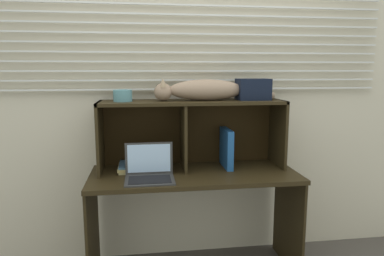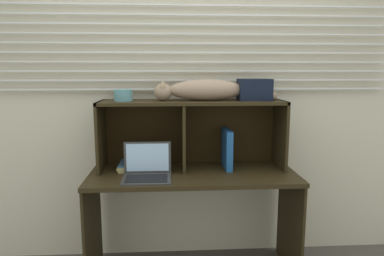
{
  "view_description": "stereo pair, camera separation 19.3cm",
  "coord_description": "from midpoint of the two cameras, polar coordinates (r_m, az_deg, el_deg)",
  "views": [
    {
      "loc": [
        -0.35,
        -2.13,
        1.47
      ],
      "look_at": [
        0.0,
        0.33,
        1.05
      ],
      "focal_mm": 32.9,
      "sensor_mm": 36.0,
      "label": 1
    },
    {
      "loc": [
        -0.16,
        -2.15,
        1.47
      ],
      "look_at": [
        0.0,
        0.33,
        1.05
      ],
      "focal_mm": 32.9,
      "sensor_mm": 36.0,
      "label": 2
    }
  ],
  "objects": [
    {
      "name": "small_basket",
      "position": [
        2.49,
        -8.92,
        5.26
      ],
      "size": [
        0.13,
        0.13,
        0.08
      ],
      "primitive_type": "cylinder",
      "color": "teal",
      "rests_on": "hutch_shelf_unit"
    },
    {
      "name": "book_stack",
      "position": [
        2.57,
        -7.52,
        -6.09
      ],
      "size": [
        0.19,
        0.23,
        0.05
      ],
      "color": "tan",
      "rests_on": "desk"
    },
    {
      "name": "hutch_shelf_unit",
      "position": [
        2.54,
        1.95,
        1.04
      ],
      "size": [
        1.31,
        0.34,
        0.49
      ],
      "color": "black",
      "rests_on": "desk"
    },
    {
      "name": "back_panel_with_blinds",
      "position": [
        2.71,
        1.76,
        5.02
      ],
      "size": [
        4.4,
        0.08,
        2.5
      ],
      "color": "beige",
      "rests_on": "ground"
    },
    {
      "name": "desk",
      "position": [
        2.52,
        2.39,
        -10.49
      ],
      "size": [
        1.44,
        0.59,
        0.76
      ],
      "color": "black",
      "rests_on": "ground"
    },
    {
      "name": "binder_upright",
      "position": [
        2.59,
        7.82,
        -3.34
      ],
      "size": [
        0.05,
        0.26,
        0.28
      ],
      "primitive_type": "cube",
      "color": "#1E5090",
      "rests_on": "desk"
    },
    {
      "name": "laptop",
      "position": [
        2.35,
        -4.97,
        -6.96
      ],
      "size": [
        0.32,
        0.25,
        0.23
      ],
      "color": "#323232",
      "rests_on": "desk"
    },
    {
      "name": "storage_box",
      "position": [
        2.57,
        12.21,
        6.1
      ],
      "size": [
        0.23,
        0.16,
        0.15
      ],
      "primitive_type": "cube",
      "color": "black",
      "rests_on": "hutch_shelf_unit"
    },
    {
      "name": "cat",
      "position": [
        2.5,
        4.02,
        6.09
      ],
      "size": [
        0.87,
        0.16,
        0.15
      ],
      "color": "gray",
      "rests_on": "hutch_shelf_unit"
    }
  ]
}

